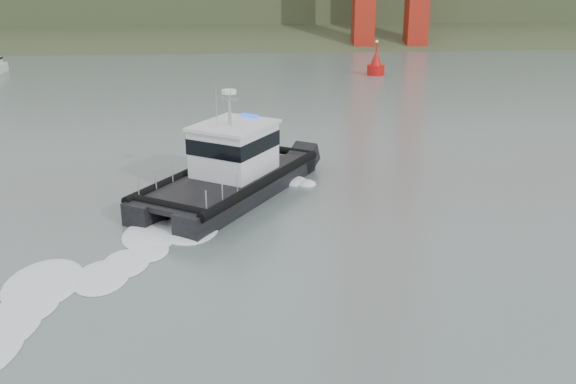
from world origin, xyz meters
TOP-DOWN VIEW (x-y plane):
  - ground at (0.00, 0.00)m, footprint 400.00×400.00m
  - patrol_boat at (-1.38, 12.65)m, footprint 10.61×13.01m
  - nav_buoy at (15.07, 51.58)m, footprint 2.00×2.00m

SIDE VIEW (x-z plane):
  - ground at x=0.00m, z-range 0.00..0.00m
  - nav_buoy at x=15.07m, z-range -0.99..3.18m
  - patrol_boat at x=-1.38m, z-range -1.52..4.57m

